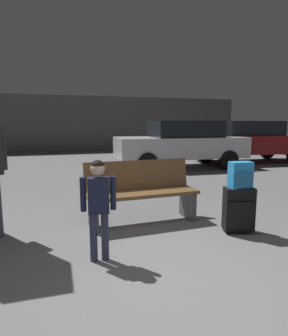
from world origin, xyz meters
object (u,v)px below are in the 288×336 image
(child, at_px, (98,200))
(suitcase, at_px, (239,209))
(backpack_bright, at_px, (241,175))
(bench, at_px, (141,192))
(parked_car_near, at_px, (181,143))
(parked_car_side, at_px, (250,140))

(child, bearing_deg, suitcase, 7.87)
(backpack_bright, bearing_deg, bench, 144.09)
(backpack_bright, relative_size, parked_car_near, 0.08)
(backpack_bright, bearing_deg, parked_car_near, 73.64)
(bench, relative_size, suitcase, 2.69)
(parked_car_near, bearing_deg, parked_car_side, 10.29)
(backpack_bright, bearing_deg, suitcase, 148.96)
(bench, relative_size, child, 1.52)
(suitcase, xyz_separation_m, parked_car_near, (1.61, 5.48, 0.48))
(parked_car_side, height_order, parked_car_near, same)
(child, xyz_separation_m, parked_car_near, (3.48, 5.74, 0.15))
(suitcase, bearing_deg, child, -172.13)
(parked_car_side, bearing_deg, child, -135.90)
(bench, height_order, suitcase, bench)
(backpack_bright, height_order, parked_car_near, parked_car_near)
(child, height_order, parked_car_side, parked_car_side)
(bench, distance_m, parked_car_near, 5.43)
(bench, xyz_separation_m, child, (-0.77, -1.05, 0.22))
(bench, distance_m, backpack_bright, 1.40)
(backpack_bright, bearing_deg, parked_car_side, 52.53)
(suitcase, xyz_separation_m, backpack_bright, (0.00, -0.00, 0.45))
(parked_car_near, bearing_deg, bench, -120.01)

